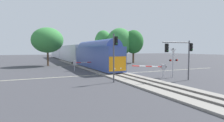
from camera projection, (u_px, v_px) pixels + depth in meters
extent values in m
plane|color=#3D3D42|center=(113.00, 74.00, 28.43)|extent=(220.00, 220.00, 0.00)
cube|color=beige|center=(113.00, 74.00, 28.43)|extent=(44.00, 0.20, 0.01)
cube|color=gray|center=(113.00, 73.00, 28.42)|extent=(4.40, 80.00, 0.18)
cube|color=#56514C|center=(109.00, 73.00, 28.11)|extent=(0.10, 80.00, 0.14)
cube|color=#56514C|center=(117.00, 72.00, 28.71)|extent=(0.10, 80.00, 0.14)
cube|color=#384C93|center=(96.00, 57.00, 35.32)|extent=(3.00, 18.75, 3.90)
cube|color=orange|center=(118.00, 64.00, 26.84)|extent=(2.76, 0.08, 2.15)
cylinder|color=#384C93|center=(96.00, 48.00, 35.20)|extent=(2.76, 16.87, 2.76)
sphere|color=#F4F2CC|center=(115.00, 69.00, 26.67)|extent=(0.24, 0.24, 0.24)
sphere|color=#F4F2CC|center=(121.00, 68.00, 27.09)|extent=(0.24, 0.24, 0.24)
cube|color=#B7BCC6|center=(71.00, 53.00, 55.34)|extent=(3.00, 23.67, 4.60)
cube|color=black|center=(76.00, 52.00, 55.95)|extent=(0.04, 21.31, 0.90)
cube|color=gold|center=(76.00, 57.00, 56.05)|extent=(0.04, 21.78, 0.36)
cube|color=#B7BCC6|center=(58.00, 52.00, 77.61)|extent=(3.00, 23.67, 4.60)
cube|color=black|center=(62.00, 51.00, 78.22)|extent=(0.04, 21.31, 0.90)
cube|color=gold|center=(62.00, 55.00, 78.32)|extent=(0.04, 21.78, 0.36)
cylinder|color=#B7B7BC|center=(163.00, 74.00, 24.70)|extent=(0.14, 0.14, 1.10)
cube|color=#B7B7BC|center=(163.00, 67.00, 24.64)|extent=(0.56, 0.40, 0.70)
sphere|color=black|center=(165.00, 67.00, 24.79)|extent=(0.36, 0.36, 0.36)
cylinder|color=red|center=(160.00, 67.00, 24.44)|extent=(0.96, 0.12, 0.18)
cylinder|color=white|center=(155.00, 67.00, 24.04)|extent=(0.96, 0.12, 0.18)
cylinder|color=red|center=(149.00, 66.00, 23.64)|extent=(0.96, 0.12, 0.18)
cylinder|color=white|center=(142.00, 66.00, 23.24)|extent=(0.96, 0.12, 0.18)
cylinder|color=red|center=(136.00, 66.00, 22.84)|extent=(0.96, 0.12, 0.18)
sphere|color=red|center=(133.00, 66.00, 22.63)|extent=(0.14, 0.14, 0.14)
cylinder|color=#B2B2B7|center=(173.00, 64.00, 24.66)|extent=(0.14, 0.14, 3.78)
cube|color=white|center=(173.00, 52.00, 24.54)|extent=(0.98, 0.05, 0.98)
cube|color=white|center=(173.00, 52.00, 24.54)|extent=(0.98, 0.05, 0.98)
cube|color=#B2B2B7|center=(173.00, 60.00, 24.63)|extent=(1.10, 0.08, 0.08)
cylinder|color=black|center=(170.00, 60.00, 24.31)|extent=(0.26, 0.18, 0.26)
cylinder|color=black|center=(177.00, 60.00, 24.77)|extent=(0.26, 0.18, 0.26)
sphere|color=red|center=(171.00, 60.00, 24.22)|extent=(0.20, 0.20, 0.20)
sphere|color=red|center=(177.00, 60.00, 24.68)|extent=(0.20, 0.20, 0.20)
cone|color=black|center=(173.00, 49.00, 24.53)|extent=(0.28, 0.28, 0.22)
cylinder|color=#B7B7BC|center=(74.00, 68.00, 32.08)|extent=(0.14, 0.14, 1.10)
cube|color=#B7B7BC|center=(74.00, 63.00, 32.02)|extent=(0.56, 0.40, 0.70)
sphere|color=black|center=(72.00, 63.00, 31.88)|extent=(0.36, 0.36, 0.36)
cylinder|color=red|center=(78.00, 63.00, 32.26)|extent=(1.15, 0.12, 0.13)
cylinder|color=white|center=(84.00, 62.00, 32.74)|extent=(1.15, 0.12, 0.13)
cylinder|color=red|center=(90.00, 62.00, 33.22)|extent=(1.15, 0.12, 0.13)
cylinder|color=white|center=(96.00, 62.00, 33.70)|extent=(1.15, 0.12, 0.13)
cylinder|color=red|center=(102.00, 62.00, 34.18)|extent=(1.15, 0.12, 0.13)
sphere|color=red|center=(105.00, 62.00, 34.42)|extent=(0.14, 0.14, 0.14)
cylinder|color=#4C4C51|center=(189.00, 60.00, 22.67)|extent=(0.16, 0.16, 4.87)
cube|color=black|center=(191.00, 47.00, 22.68)|extent=(0.34, 0.26, 1.00)
sphere|color=#262626|center=(192.00, 45.00, 22.52)|extent=(0.20, 0.20, 0.20)
cylinder|color=black|center=(192.00, 45.00, 22.50)|extent=(0.24, 0.10, 0.24)
sphere|color=#262626|center=(192.00, 47.00, 22.54)|extent=(0.20, 0.20, 0.20)
cylinder|color=black|center=(192.00, 47.00, 22.52)|extent=(0.24, 0.10, 0.24)
sphere|color=green|center=(192.00, 50.00, 22.56)|extent=(0.20, 0.20, 0.20)
cylinder|color=black|center=(192.00, 50.00, 22.54)|extent=(0.24, 0.10, 0.24)
cylinder|color=#4C4C51|center=(176.00, 42.00, 21.66)|extent=(4.15, 0.12, 0.12)
cube|color=black|center=(167.00, 48.00, 21.10)|extent=(0.34, 0.26, 1.00)
sphere|color=#262626|center=(168.00, 45.00, 20.94)|extent=(0.20, 0.20, 0.20)
cylinder|color=black|center=(168.00, 45.00, 20.91)|extent=(0.24, 0.10, 0.24)
sphere|color=#262626|center=(168.00, 48.00, 20.96)|extent=(0.20, 0.20, 0.20)
cylinder|color=black|center=(168.00, 48.00, 20.93)|extent=(0.24, 0.10, 0.24)
sphere|color=green|center=(167.00, 51.00, 20.98)|extent=(0.20, 0.20, 0.20)
cylinder|color=black|center=(168.00, 51.00, 20.95)|extent=(0.24, 0.10, 0.24)
cylinder|color=#4C4C51|center=(114.00, 58.00, 20.93)|extent=(0.16, 0.16, 5.56)
cube|color=black|center=(116.00, 41.00, 20.92)|extent=(0.34, 0.26, 1.00)
sphere|color=#262626|center=(117.00, 38.00, 20.76)|extent=(0.20, 0.20, 0.20)
cylinder|color=black|center=(117.00, 38.00, 20.74)|extent=(0.24, 0.10, 0.24)
sphere|color=#262626|center=(117.00, 41.00, 20.79)|extent=(0.20, 0.20, 0.20)
cylinder|color=black|center=(117.00, 41.00, 20.76)|extent=(0.24, 0.10, 0.24)
sphere|color=green|center=(117.00, 44.00, 20.81)|extent=(0.20, 0.20, 0.20)
cylinder|color=black|center=(117.00, 44.00, 20.78)|extent=(0.24, 0.10, 0.24)
cylinder|color=brown|center=(120.00, 58.00, 51.03)|extent=(0.43, 0.43, 2.91)
ellipsoid|color=#38843D|center=(120.00, 42.00, 50.75)|extent=(7.10, 7.10, 7.67)
cylinder|color=#4C3828|center=(103.00, 56.00, 52.84)|extent=(0.46, 0.46, 3.67)
ellipsoid|color=#38843D|center=(103.00, 41.00, 52.57)|extent=(4.80, 4.80, 6.30)
cylinder|color=brown|center=(48.00, 58.00, 41.89)|extent=(0.41, 0.41, 3.73)
ellipsoid|color=#38843D|center=(47.00, 40.00, 41.63)|extent=(7.04, 7.04, 5.70)
cylinder|color=brown|center=(133.00, 57.00, 50.76)|extent=(0.54, 0.54, 3.43)
ellipsoid|color=#236628|center=(133.00, 42.00, 50.50)|extent=(5.46, 5.46, 6.43)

